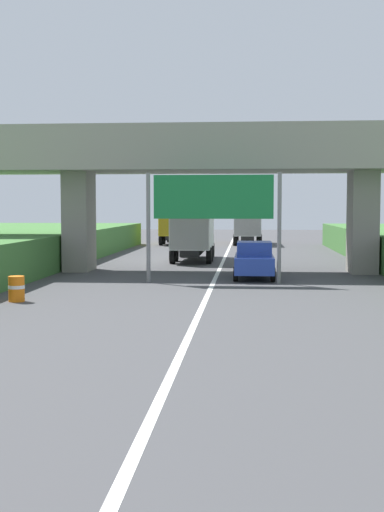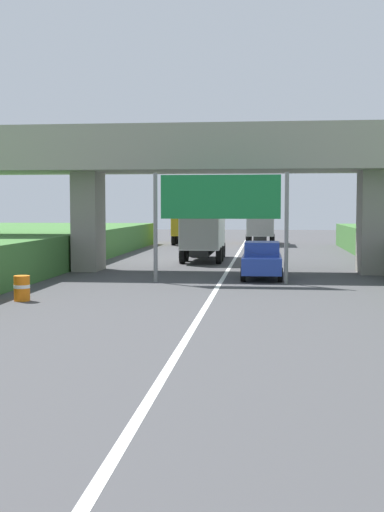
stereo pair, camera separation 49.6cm
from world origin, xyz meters
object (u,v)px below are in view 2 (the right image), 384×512
Objects in this scene: overhead_highway_sign at (220,203)px; truck_yellow at (189,222)px; construction_barrel_5 at (22,288)px; car_blue at (262,260)px; truck_orange at (261,222)px; truck_white at (204,229)px.

overhead_highway_sign is 0.81× the size of truck_yellow.
overhead_highway_sign is at bearing 44.23° from construction_barrel_5.
car_blue is (6.68, -28.78, -1.08)m from truck_yellow.
truck_orange is 8.11× the size of construction_barrel_5.
overhead_highway_sign is 9.67m from construction_barrel_5.
truck_white is 1.78× the size of car_blue.
overhead_highway_sign is 1.43× the size of car_blue.
truck_orange is (1.47, 30.76, -1.55)m from overhead_highway_sign.
construction_barrel_5 is at bearing -104.40° from truck_white.
construction_barrel_5 is at bearing -102.23° from truck_orange.
truck_yellow reaches higher than car_blue.
construction_barrel_5 is at bearing -135.77° from overhead_highway_sign.
truck_yellow is 1.78× the size of car_blue.
truck_yellow is 29.56m from car_blue.
overhead_highway_sign is 0.81× the size of truck_white.
truck_orange and truck_white have the same top height.
overhead_highway_sign reaches higher than truck_white.
truck_white is at bearing -80.62° from truck_yellow.
overhead_highway_sign is at bearing -132.91° from car_blue.
truck_yellow is at bearing 87.38° from construction_barrel_5.
truck_white reaches higher than construction_barrel_5.
truck_orange is at bearing 87.26° from overhead_highway_sign.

